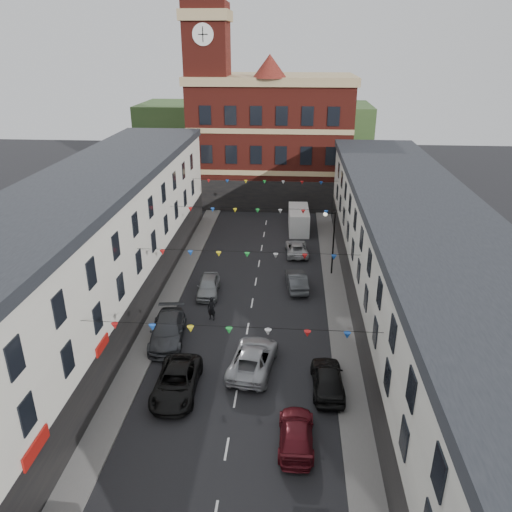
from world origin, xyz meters
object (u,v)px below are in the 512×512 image
(white_van, at_px, (299,220))
(car_right_f, at_px, (297,248))
(moving_car, at_px, (253,358))
(street_lamp, at_px, (331,235))
(car_left_e, at_px, (208,286))
(car_right_e, at_px, (297,280))
(car_right_d, at_px, (328,379))
(pedestrian, at_px, (212,309))
(car_left_d, at_px, (168,331))
(car_right_c, at_px, (296,433))
(car_left_c, at_px, (176,382))

(white_van, bearing_deg, car_right_f, -93.62)
(car_right_f, bearing_deg, moving_car, 77.58)
(street_lamp, relative_size, white_van, 1.06)
(car_left_e, bearing_deg, car_right_e, 8.84)
(car_right_d, distance_m, pedestrian, 11.45)
(white_van, bearing_deg, street_lamp, -78.75)
(car_left_d, height_order, car_right_f, car_left_d)
(pedestrian, bearing_deg, car_left_d, -111.70)
(car_left_d, distance_m, car_right_e, 12.80)
(car_right_d, bearing_deg, car_right_f, -86.56)
(white_van, bearing_deg, car_right_c, -92.33)
(street_lamp, height_order, moving_car, street_lamp)
(street_lamp, distance_m, car_right_e, 5.27)
(moving_car, relative_size, white_van, 1.00)
(street_lamp, distance_m, white_van, 12.30)
(car_left_c, height_order, pedestrian, pedestrian)
(car_left_e, height_order, car_right_f, car_left_e)
(car_right_e, bearing_deg, car_left_c, 56.31)
(car_left_d, relative_size, car_right_f, 1.23)
(car_right_c, xyz_separation_m, moving_car, (-2.81, 6.45, 0.12))
(car_left_e, distance_m, white_van, 17.99)
(car_right_e, xyz_separation_m, pedestrian, (-6.45, -5.87, 0.20))
(moving_car, bearing_deg, car_right_e, -95.62)
(car_right_c, relative_size, moving_car, 0.81)
(car_right_c, height_order, car_right_d, car_right_d)
(car_left_c, bearing_deg, street_lamp, 58.93)
(car_left_c, height_order, white_van, white_van)
(car_left_c, distance_m, white_van, 30.26)
(car_right_d, distance_m, car_right_f, 21.47)
(street_lamp, bearing_deg, car_right_f, 122.27)
(car_right_c, xyz_separation_m, car_right_e, (-0.00, 18.31, 0.08))
(car_left_e, xyz_separation_m, car_right_c, (7.41, -16.72, -0.08))
(car_left_c, xyz_separation_m, moving_car, (4.39, 2.78, 0.03))
(white_van, bearing_deg, car_left_d, -113.40)
(car_right_d, relative_size, pedestrian, 2.50)
(car_left_e, height_order, car_right_e, car_left_e)
(car_right_c, bearing_deg, car_left_d, -45.56)
(car_left_e, xyz_separation_m, white_van, (7.61, 16.29, 0.51))
(pedestrian, bearing_deg, moving_car, -40.23)
(car_left_e, bearing_deg, car_right_d, -55.71)
(car_right_e, bearing_deg, car_left_e, 4.59)
(car_left_d, distance_m, moving_car, 6.91)
(white_van, bearing_deg, car_left_e, -117.03)
(car_left_e, distance_m, moving_car, 11.26)
(street_lamp, height_order, car_right_c, street_lamp)
(street_lamp, bearing_deg, white_van, 103.24)
(car_right_c, xyz_separation_m, car_right_f, (0.00, 25.99, -0.03))
(car_left_d, bearing_deg, pedestrian, 43.44)
(car_right_f, xyz_separation_m, white_van, (0.20, 7.02, 0.62))
(car_left_c, relative_size, pedestrian, 2.88)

